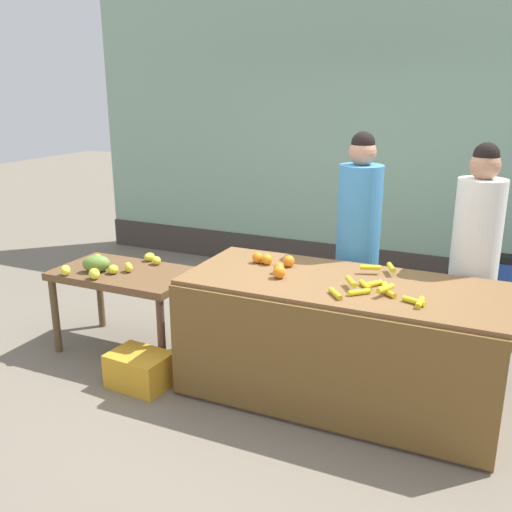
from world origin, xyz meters
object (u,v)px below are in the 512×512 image
object	(u,v)px
produce_crate	(140,370)
produce_sack	(250,306)
vendor_woman_blue_shirt	(357,247)
vendor_woman_white_shirt	(474,265)

from	to	relation	value
produce_crate	produce_sack	bearing A→B (deg)	71.65
produce_crate	produce_sack	world-z (taller)	produce_sack
vendor_woman_blue_shirt	vendor_woman_white_shirt	size ratio (longest dim) A/B	1.03
vendor_woman_white_shirt	produce_sack	world-z (taller)	vendor_woman_white_shirt
vendor_woman_blue_shirt	produce_crate	bearing A→B (deg)	-137.61
vendor_woman_blue_shirt	vendor_woman_white_shirt	world-z (taller)	vendor_woman_blue_shirt
vendor_woman_white_shirt	vendor_woman_blue_shirt	bearing A→B (deg)	178.07
produce_crate	produce_sack	size ratio (longest dim) A/B	0.77
vendor_woman_white_shirt	produce_crate	size ratio (longest dim) A/B	4.04
produce_sack	produce_crate	bearing A→B (deg)	-108.35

